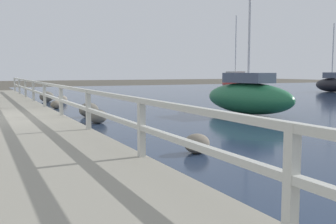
{
  "coord_description": "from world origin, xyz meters",
  "views": [
    {
      "loc": [
        -0.34,
        -12.09,
        1.57
      ],
      "look_at": [
        4.52,
        -2.09,
        0.43
      ],
      "focal_mm": 42.0,
      "sensor_mm": 36.0,
      "label": 1
    }
  ],
  "objects": [
    {
      "name": "boulder_downstream",
      "position": [
        3.09,
        1.26,
        0.25
      ],
      "size": [
        0.67,
        0.61,
        0.5
      ],
      "color": "#666056",
      "rests_on": "ground"
    },
    {
      "name": "boulder_mid_strip",
      "position": [
        3.4,
        7.64,
        0.2
      ],
      "size": [
        0.53,
        0.48,
        0.4
      ],
      "color": "gray",
      "rests_on": "ground"
    },
    {
      "name": "boulder_water_edge",
      "position": [
        2.65,
        5.01,
        0.17
      ],
      "size": [
        0.47,
        0.42,
        0.35
      ],
      "color": "slate",
      "rests_on": "ground"
    },
    {
      "name": "sailboat_black",
      "position": [
        24.34,
        9.74,
        0.61
      ],
      "size": [
        1.94,
        3.45,
        5.23
      ],
      "rotation": [
        0.0,
        0.0,
        -0.16
      ],
      "color": "black",
      "rests_on": "water_surface"
    },
    {
      "name": "sailboat_red",
      "position": [
        19.1,
        15.06,
        0.66
      ],
      "size": [
        1.77,
        3.76,
        6.18
      ],
      "rotation": [
        0.0,
        0.0,
        -0.09
      ],
      "color": "red",
      "rests_on": "water_surface"
    },
    {
      "name": "boulder_near_dock",
      "position": [
        3.42,
        -5.62,
        0.19
      ],
      "size": [
        0.51,
        0.46,
        0.38
      ],
      "color": "slate",
      "rests_on": "ground"
    },
    {
      "name": "railing",
      "position": [
        1.93,
        -0.0,
        0.88
      ],
      "size": [
        0.1,
        32.5,
        0.92
      ],
      "color": "beige",
      "rests_on": "dock_walkway"
    },
    {
      "name": "boulder_upstream",
      "position": [
        2.89,
        9.04,
        0.27
      ],
      "size": [
        0.73,
        0.65,
        0.55
      ],
      "color": "#666056",
      "rests_on": "ground"
    },
    {
      "name": "boulder_far_strip",
      "position": [
        2.92,
        -0.49,
        0.21
      ],
      "size": [
        0.56,
        0.51,
        0.42
      ],
      "color": "#666056",
      "rests_on": "ground"
    },
    {
      "name": "sailboat_green",
      "position": [
        8.67,
        -0.32,
        0.68
      ],
      "size": [
        1.99,
        4.24,
        7.11
      ],
      "rotation": [
        0.0,
        0.0,
        0.16
      ],
      "color": "#236B42",
      "rests_on": "water_surface"
    }
  ]
}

